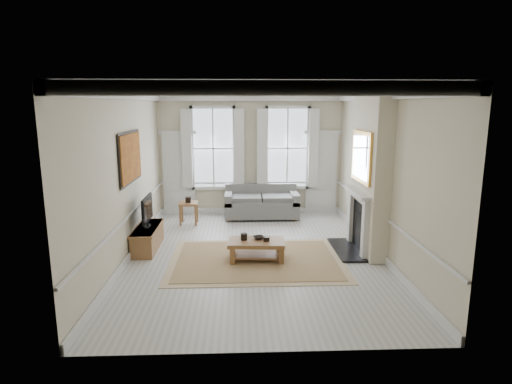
{
  "coord_description": "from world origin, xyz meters",
  "views": [
    {
      "loc": [
        -0.33,
        -8.55,
        3.12
      ],
      "look_at": [
        0.04,
        0.54,
        1.25
      ],
      "focal_mm": 30.0,
      "sensor_mm": 36.0,
      "label": 1
    }
  ],
  "objects_px": {
    "coffee_table": "(256,244)",
    "tv_stand": "(148,238)",
    "sofa": "(261,204)",
    "side_table": "(189,206)"
  },
  "relations": [
    {
      "from": "sofa",
      "to": "side_table",
      "type": "relative_size",
      "value": 3.48
    },
    {
      "from": "coffee_table",
      "to": "tv_stand",
      "type": "bearing_deg",
      "value": 164.48
    },
    {
      "from": "side_table",
      "to": "tv_stand",
      "type": "relative_size",
      "value": 0.42
    },
    {
      "from": "side_table",
      "to": "coffee_table",
      "type": "height_order",
      "value": "side_table"
    },
    {
      "from": "tv_stand",
      "to": "sofa",
      "type": "bearing_deg",
      "value": 44.78
    },
    {
      "from": "sofa",
      "to": "tv_stand",
      "type": "height_order",
      "value": "sofa"
    },
    {
      "from": "coffee_table",
      "to": "tv_stand",
      "type": "distance_m",
      "value": 2.49
    },
    {
      "from": "sofa",
      "to": "coffee_table",
      "type": "height_order",
      "value": "sofa"
    },
    {
      "from": "coffee_table",
      "to": "tv_stand",
      "type": "xyz_separation_m",
      "value": [
        -2.35,
        0.8,
        -0.09
      ]
    },
    {
      "from": "sofa",
      "to": "side_table",
      "type": "bearing_deg",
      "value": -162.5
    }
  ]
}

